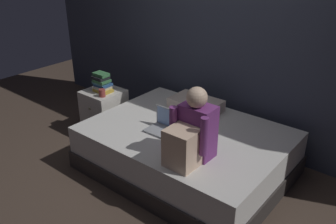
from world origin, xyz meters
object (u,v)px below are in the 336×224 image
object	(u,v)px
person_sitting	(192,134)
laptop	(165,126)
pillow	(196,105)
book_stack	(102,83)
bed	(186,150)
nightstand	(104,112)
mug	(102,93)

from	to	relation	value
person_sitting	laptop	size ratio (longest dim) A/B	2.05
pillow	person_sitting	bearing A→B (deg)	-57.20
pillow	book_stack	xyz separation A→B (m)	(-1.08, -0.42, 0.13)
laptop	book_stack	world-z (taller)	book_stack
bed	person_sitting	xyz separation A→B (m)	(0.35, -0.41, 0.49)
person_sitting	book_stack	bearing A→B (deg)	165.24
person_sitting	book_stack	distance (m)	1.69
nightstand	mug	world-z (taller)	mug
bed	mug	world-z (taller)	mug
bed	pillow	size ratio (longest dim) A/B	3.57
nightstand	book_stack	bearing A→B (deg)	-45.75
pillow	book_stack	size ratio (longest dim) A/B	2.41
nightstand	mug	bearing A→B (deg)	-42.69
nightstand	mug	distance (m)	0.37
laptop	book_stack	xyz separation A→B (m)	(-1.13, 0.18, 0.14)
bed	book_stack	world-z (taller)	book_stack
person_sitting	book_stack	size ratio (longest dim) A/B	2.81
person_sitting	laptop	world-z (taller)	person_sitting
bed	pillow	xyz separation A→B (m)	(-0.21, 0.45, 0.31)
person_sitting	nightstand	bearing A→B (deg)	165.00
book_stack	mug	size ratio (longest dim) A/B	2.59
bed	pillow	bearing A→B (deg)	114.59
person_sitting	pillow	world-z (taller)	person_sitting
laptop	mug	world-z (taller)	laptop
book_stack	mug	bearing A→B (deg)	-42.44
nightstand	laptop	bearing A→B (deg)	-9.46
bed	book_stack	size ratio (longest dim) A/B	8.59
bed	book_stack	bearing A→B (deg)	178.87
pillow	mug	distance (m)	1.10
mug	person_sitting	bearing A→B (deg)	-11.95
bed	nightstand	size ratio (longest dim) A/B	3.58
book_stack	nightstand	bearing A→B (deg)	134.25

